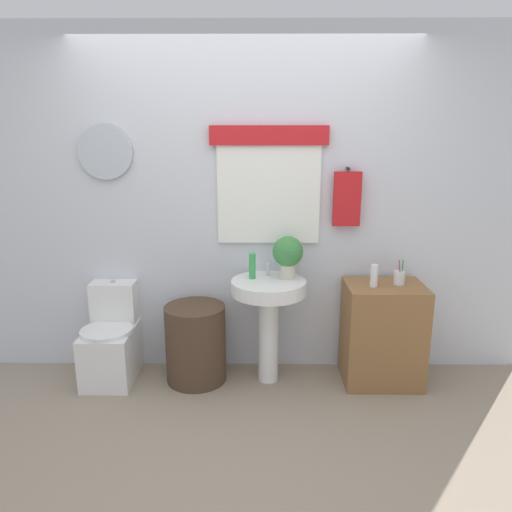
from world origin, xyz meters
name	(u,v)px	position (x,y,z in m)	size (l,w,h in m)	color
ground_plane	(242,450)	(0.00, 0.00, 0.00)	(8.00, 8.00, 0.00)	gray
back_wall	(246,205)	(0.00, 1.15, 1.31)	(4.40, 0.18, 2.60)	silver
toilet	(112,342)	(-1.02, 0.88, 0.29)	(0.38, 0.51, 0.74)	white
laundry_hamper	(196,343)	(-0.38, 0.85, 0.30)	(0.45, 0.45, 0.59)	#4C3828
pedestal_sink	(268,305)	(0.17, 0.85, 0.61)	(0.55, 0.55, 0.79)	white
faucet	(268,269)	(0.17, 0.97, 0.84)	(0.03, 0.03, 0.10)	silver
wooden_cabinet	(382,333)	(1.03, 0.85, 0.38)	(0.57, 0.44, 0.76)	olive
soap_bottle	(252,266)	(0.05, 0.90, 0.89)	(0.05, 0.05, 0.19)	green
potted_plant	(288,254)	(0.31, 0.91, 0.98)	(0.23, 0.23, 0.32)	beige
lotion_bottle	(374,276)	(0.93, 0.81, 0.84)	(0.05, 0.05, 0.16)	white
toothbrush_cup	(399,277)	(1.13, 0.87, 0.82)	(0.08, 0.08, 0.19)	silver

